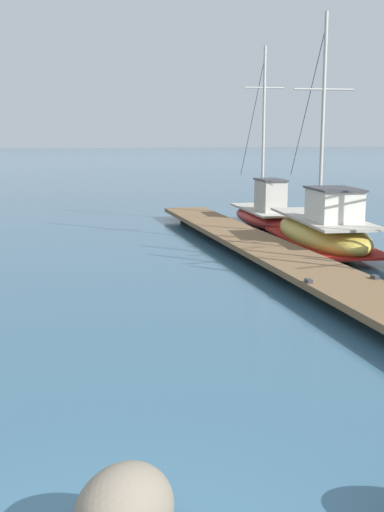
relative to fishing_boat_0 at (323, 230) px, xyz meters
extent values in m
cube|color=brown|center=(-2.30, -1.43, -0.32)|extent=(1.99, 21.66, 0.16)
cylinder|color=#3D3023|center=(-2.35, -6.84, -0.55)|extent=(0.36, 0.36, 0.29)
cylinder|color=#3D3023|center=(-2.30, -1.43, -0.55)|extent=(0.36, 0.36, 0.29)
cylinder|color=#3D3023|center=(-2.25, 3.98, -0.55)|extent=(0.36, 0.36, 0.29)
cylinder|color=#3D3023|center=(-2.20, 9.39, -0.55)|extent=(0.36, 0.36, 0.29)
cube|color=#333338|center=(-3.14, -5.75, -0.20)|extent=(0.12, 0.20, 0.08)
cube|color=#333338|center=(-1.54, -5.77, -0.20)|extent=(0.12, 0.20, 0.08)
ellipsoid|color=gold|center=(0.01, 0.11, -0.15)|extent=(2.84, 6.53, 1.08)
cube|color=#B2AD9E|center=(0.01, 0.11, 0.35)|extent=(2.51, 5.87, 0.08)
cube|color=#B21E19|center=(0.01, 0.11, -0.39)|extent=(2.84, 6.41, 0.08)
cube|color=silver|center=(-0.10, -0.83, 0.85)|extent=(1.43, 1.98, 0.93)
cube|color=#3D3D42|center=(-0.10, -0.83, 1.35)|extent=(1.54, 2.14, 0.06)
cylinder|color=#B2ADA3|center=(0.05, 0.43, 3.50)|extent=(0.11, 0.11, 6.22)
cylinder|color=#B2ADA3|center=(0.05, 0.43, 4.31)|extent=(1.90, 0.28, 0.06)
cylinder|color=#333338|center=(0.24, 2.10, 3.81)|extent=(0.40, 3.21, 4.60)
ellipsoid|color=#AD2823|center=(0.20, 5.76, -0.33)|extent=(2.12, 5.43, 0.72)
cube|color=#B2AD9E|center=(0.20, 5.76, -0.01)|extent=(1.87, 4.88, 0.08)
cube|color=#B7B2A8|center=(0.15, 4.96, 0.62)|extent=(0.95, 1.60, 1.18)
cube|color=#3D3D42|center=(0.15, 4.96, 1.24)|extent=(1.03, 1.72, 0.06)
cylinder|color=#B2ADA3|center=(0.22, 6.03, 3.18)|extent=(0.11, 0.11, 6.31)
cylinder|color=#B2ADA3|center=(0.22, 6.03, 4.76)|extent=(1.61, 0.16, 0.06)
cylinder|color=#333338|center=(0.32, 7.73, 3.50)|extent=(0.23, 3.27, 4.67)
ellipsoid|color=#6C6253|center=(-8.30, -13.22, -0.30)|extent=(1.30, 1.35, 0.79)
camera|label=1|loc=(-8.98, -18.20, 2.89)|focal=44.78mm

